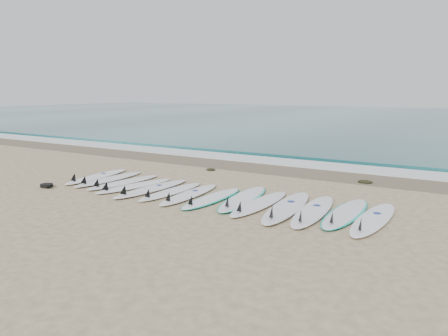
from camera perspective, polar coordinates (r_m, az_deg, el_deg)
The scene contains 22 objects.
ground at distance 10.35m, azimuth -2.40°, elevation -3.72°, with size 120.00×120.00×0.00m, color tan.
ocean at distance 41.25m, azimuth 24.16°, elevation 5.79°, with size 120.00×55.00×0.03m, color #25686B.
wet_sand_band at distance 13.85m, azimuth 7.22°, elevation -0.23°, with size 120.00×1.80×0.01m, color brown.
foam_band at distance 15.11m, azimuth 9.46°, elevation 0.62°, with size 120.00×1.40×0.04m, color silver.
wave_crest at distance 16.49m, azimuth 11.47°, elevation 1.45°, with size 120.00×1.00×0.10m, color #25686B.
surfboard_0 at distance 12.95m, azimuth -16.38°, elevation -1.06°, with size 0.86×2.60×0.33m.
surfboard_1 at distance 12.48m, azimuth -14.90°, elevation -1.41°, with size 0.59×2.51×0.32m.
surfboard_2 at distance 11.96m, azimuth -13.15°, elevation -1.83°, with size 0.69×2.43×0.31m.
surfboard_3 at distance 11.46m, azimuth -11.79°, elevation -2.29°, with size 0.87×2.45×0.31m.
surfboard_4 at distance 11.04m, azimuth -9.62°, elevation -2.67°, with size 0.61×2.60×0.33m.
surfboard_5 at distance 10.67m, azimuth -7.09°, elevation -3.08°, with size 0.49×2.32×0.30m.
surfboard_6 at distance 10.33m, azimuth -4.67°, elevation -3.45°, with size 0.72×2.48×0.31m.
surfboard_7 at distance 9.98m, azimuth -1.65°, elevation -3.96°, with size 0.64×2.38×0.30m.
surfboard_8 at distance 9.95m, azimuth 2.46°, elevation -3.98°, with size 1.07×2.73×0.34m.
surfboard_9 at distance 9.50m, azimuth 4.56°, elevation -4.64°, with size 0.58×2.56×0.33m.
surfboard_10 at distance 9.25m, azimuth 8.13°, elevation -5.07°, with size 0.98×2.95×0.37m.
surfboard_11 at distance 9.07m, azimuth 11.51°, elevation -5.50°, with size 0.88×2.77×0.35m.
surfboard_12 at distance 9.11m, azimuth 15.55°, elevation -5.69°, with size 0.68×2.60×0.33m.
surfboard_13 at distance 8.81m, azimuth 18.87°, elevation -6.32°, with size 0.56×2.67×0.34m.
seaweed_near at distance 13.67m, azimuth -1.73°, elevation -0.19°, with size 0.32×0.25×0.06m, color black.
seaweed_far at distance 12.40m, azimuth 17.96°, elevation -1.71°, with size 0.40×0.31×0.08m, color black.
leash_coil at distance 12.18m, azimuth -22.12°, elevation -2.12°, with size 0.46×0.36×0.11m.
Camera 1 is at (5.69, -8.29, 2.46)m, focal length 35.00 mm.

